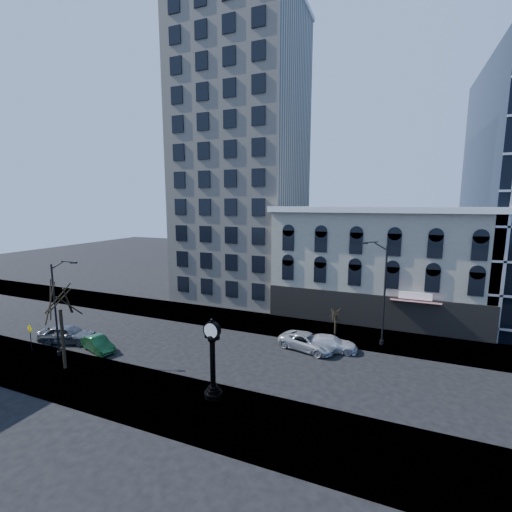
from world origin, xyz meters
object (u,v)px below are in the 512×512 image
at_px(car_near_b, 98,344).
at_px(car_near_a, 67,334).
at_px(street_clock, 213,362).
at_px(street_lamp_near, 60,283).
at_px(warning_sign, 30,333).

bearing_deg(car_near_b, car_near_a, 103.62).
distance_m(street_clock, street_lamp_near, 15.09).
height_order(street_clock, street_lamp_near, street_lamp_near).
relative_size(street_lamp_near, car_near_b, 2.14).
bearing_deg(warning_sign, street_clock, 9.77).
xyz_separation_m(street_lamp_near, warning_sign, (-3.57, -0.49, -4.59)).
bearing_deg(car_near_b, street_clock, -83.43).
height_order(warning_sign, car_near_a, warning_sign).
distance_m(street_lamp_near, car_near_b, 6.24).
xyz_separation_m(car_near_a, car_near_b, (4.10, -0.33, -0.21)).
distance_m(street_lamp_near, car_near_a, 6.46).
bearing_deg(car_near_a, street_lamp_near, -150.88).
bearing_deg(car_near_b, street_lamp_near, 158.01).
bearing_deg(street_clock, car_near_a, 173.11).
bearing_deg(car_near_a, car_near_b, -114.17).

